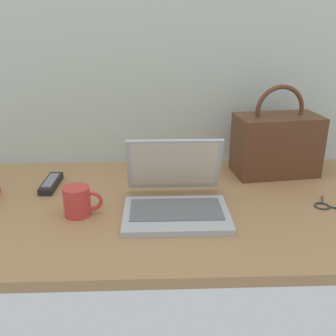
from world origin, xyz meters
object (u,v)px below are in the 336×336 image
(eyeglasses, at_px, (333,207))
(handbag, at_px, (276,143))
(laptop, at_px, (175,196))
(coffee_mug, at_px, (78,201))
(remote_control_near, at_px, (51,183))
(remote_control_far, at_px, (140,169))

(eyeglasses, bearing_deg, handbag, 108.95)
(eyeglasses, bearing_deg, laptop, 179.11)
(handbag, bearing_deg, coffee_mug, -155.52)
(remote_control_near, height_order, handbag, handbag)
(coffee_mug, relative_size, eyeglasses, 0.89)
(coffee_mug, xyz_separation_m, handbag, (0.67, 0.31, 0.07))
(laptop, bearing_deg, coffee_mug, -175.83)
(remote_control_near, bearing_deg, eyeglasses, -12.29)
(laptop, xyz_separation_m, handbag, (0.39, 0.29, 0.07))
(remote_control_far, xyz_separation_m, handbag, (0.50, -0.03, 0.10))
(laptop, relative_size, eyeglasses, 2.39)
(remote_control_far, relative_size, eyeglasses, 1.28)
(coffee_mug, relative_size, remote_control_far, 0.70)
(coffee_mug, xyz_separation_m, remote_control_near, (-0.13, 0.21, -0.03))
(laptop, xyz_separation_m, remote_control_near, (-0.42, 0.19, -0.03))
(remote_control_near, xyz_separation_m, eyeglasses, (0.91, -0.20, -0.01))
(laptop, height_order, eyeglasses, laptop)
(laptop, height_order, coffee_mug, laptop)
(coffee_mug, height_order, remote_control_near, coffee_mug)
(remote_control_far, relative_size, handbag, 0.50)
(remote_control_far, bearing_deg, remote_control_near, -158.11)
(coffee_mug, height_order, eyeglasses, coffee_mug)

